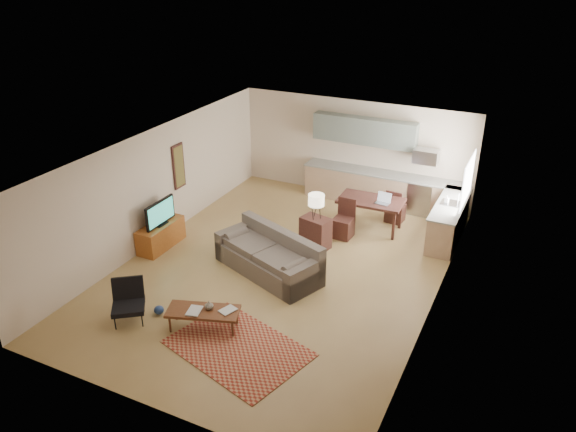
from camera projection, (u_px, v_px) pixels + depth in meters
The scene contains 25 objects.
room at pixel (282, 213), 11.62m from camera, with size 9.00×9.00×9.00m.
kitchen_counter_back at pixel (381, 189), 15.05m from camera, with size 4.26×0.64×0.92m, color tan, non-canonical shape.
kitchen_counter_right at pixel (448, 221), 13.30m from camera, with size 0.64×2.26×0.92m, color tan, non-canonical shape.
kitchen_range at pixel (421, 196), 14.63m from camera, with size 0.62×0.62×0.90m, color #A5A8AD.
kitchen_microwave at pixel (426, 156), 14.16m from camera, with size 0.62×0.40×0.35m, color #A5A8AD.
upper_cabinets at pixel (364, 131), 14.76m from camera, with size 2.80×0.34×0.70m, color slate.
window_right at pixel (468, 180), 12.71m from camera, with size 0.02×1.40×1.05m, color white.
wall_art_left at pixel (179, 166), 13.52m from camera, with size 0.06×0.42×1.10m, color olive, non-canonical shape.
triptych at pixel (352, 135), 15.12m from camera, with size 1.70×0.04×0.50m, color #F5E5BF, non-canonical shape.
rug at pixel (238, 348), 9.79m from camera, with size 2.33×1.62×0.02m, color maroon.
sofa at pixel (268, 254), 11.89m from camera, with size 2.57×1.12×0.89m, color #5B5048, non-canonical shape.
coffee_table at pixel (204, 319), 10.24m from camera, with size 1.32×0.53×0.40m, color #512914, non-canonical shape.
book_a at pixel (188, 310), 10.13m from camera, with size 0.31×0.37×0.03m, color maroon.
book_b at pixel (224, 308), 10.20m from camera, with size 0.31×0.36×0.02m, color navy.
vase at pixel (209, 305), 10.15m from camera, with size 0.18×0.18×0.17m, color black.
armchair at pixel (128, 303), 10.37m from camera, with size 0.68×0.68×0.77m, color black, non-canonical shape.
tv_credenza at pixel (161, 235), 13.00m from camera, with size 0.49×1.26×0.58m, color #924B1B, non-canonical shape.
tv at pixel (160, 213), 12.73m from camera, with size 0.10×0.97×0.58m, color black, non-canonical shape.
console_table at pixel (316, 233), 12.92m from camera, with size 0.65×0.43×0.76m, color #371B17, non-canonical shape.
table_lamp at pixel (316, 206), 12.63m from camera, with size 0.37×0.37×0.61m, color beige, non-canonical shape.
dining_table at pixel (370, 214), 13.78m from camera, with size 1.56×0.89×0.79m, color #371B17, non-canonical shape.
dining_chair_near at pixel (343, 219), 13.36m from camera, with size 0.45×0.48×0.95m, color #371B17, non-canonical shape.
dining_chair_far at pixel (396, 205), 14.14m from camera, with size 0.42×0.44×0.88m, color #371B17, non-canonical shape.
laptop at pixel (383, 199), 13.35m from camera, with size 0.33×0.25×0.25m, color #A5A8AD, non-canonical shape.
soap_bottle at pixel (447, 199), 13.09m from camera, with size 0.10×0.10×0.19m, color #F5E5BF.
Camera 1 is at (4.66, -9.40, 6.35)m, focal length 35.00 mm.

